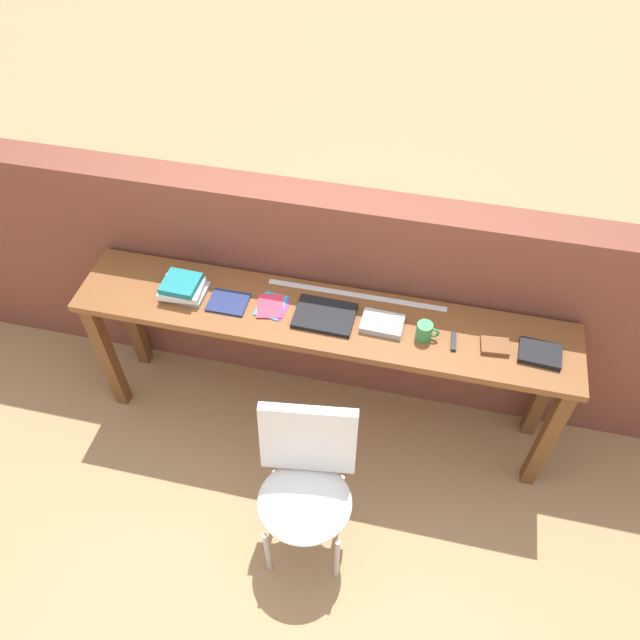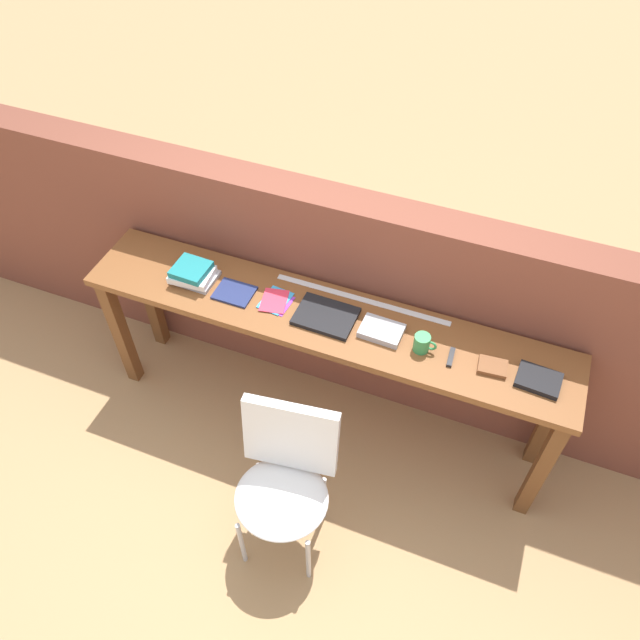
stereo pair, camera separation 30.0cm
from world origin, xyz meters
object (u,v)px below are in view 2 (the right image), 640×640
Objects in this scene: chair_white_moulded at (285,477)px; multitool_folded at (451,357)px; mug at (422,343)px; book_repair_rightmost at (539,380)px; book_stack_leftmost at (193,274)px; book_open_centre at (326,316)px; magazine_cycling at (234,293)px; pamphlet_pile_colourful at (276,301)px; leather_journal_brown at (493,367)px.

chair_white_moulded is 0.94m from multitool_folded.
book_repair_rightmost is (0.54, 0.01, -0.03)m from mug.
book_open_centre is at bearing 0.09° from book_stack_leftmost.
mug is at bearing -0.57° from magazine_cycling.
book_stack_leftmost reaches higher than book_repair_rightmost.
pamphlet_pile_colourful is 1.72× the size of multitool_folded.
multitool_folded is (1.12, -0.01, 0.00)m from magazine_cycling.
leather_journal_brown is (1.09, -0.02, 0.01)m from pamphlet_pile_colourful.
chair_white_moulded is 6.86× the size of leather_journal_brown.
magazine_cycling is at bearing 179.53° from mug.
magazine_cycling is at bearing 179.50° from multitool_folded.
multitool_folded is at bearing 49.88° from chair_white_moulded.
multitool_folded is (0.14, -0.00, -0.04)m from mug.
leather_journal_brown is (0.75, 0.68, 0.37)m from chair_white_moulded.
book_repair_rightmost is at bearing 1.68° from multitool_folded.
book_repair_rightmost is (0.21, 0.00, 0.00)m from leather_journal_brown.
book_open_centre reaches higher than pamphlet_pile_colourful.
book_repair_rightmost is (0.40, 0.01, 0.01)m from multitool_folded.
mug is (0.98, -0.01, 0.04)m from magazine_cycling.
book_open_centre is 0.82m from leather_journal_brown.
book_open_centre is at bearing 177.29° from mug.
mug is 0.85× the size of leather_journal_brown.
leather_journal_brown is at bearing 3.23° from multitool_folded.
book_open_centre is at bearing -1.84° from pamphlet_pile_colourful.
multitool_folded is (1.36, -0.02, -0.04)m from book_stack_leftmost.
chair_white_moulded is at bearing -64.46° from pamphlet_pile_colourful.
pamphlet_pile_colourful is at bearing 6.01° from magazine_cycling.
chair_white_moulded is at bearing -83.42° from book_open_centre.
mug is 0.54m from book_repair_rightmost.
pamphlet_pile_colourful is 0.76m from mug.
mug reaches higher than pamphlet_pile_colourful.
book_stack_leftmost is 1.17× the size of book_repair_rightmost.
leather_journal_brown is 0.67× the size of book_repair_rightmost.
magazine_cycling is 0.98m from mug.
book_stack_leftmost is 1.73× the size of leather_journal_brown.
pamphlet_pile_colourful is at bearing -177.17° from book_repair_rightmost.
book_repair_rightmost reaches higher than book_open_centre.
book_repair_rightmost is at bearing -4.72° from leather_journal_brown.
pamphlet_pile_colourful is 0.27m from book_open_centre.
mug is (1.22, -0.02, 0.00)m from book_stack_leftmost.
chair_white_moulded is 0.85m from pamphlet_pile_colourful.
book_repair_rightmost reaches higher than multitool_folded.
mug is at bearing -175.15° from book_repair_rightmost.
magazine_cycling is 0.22m from pamphlet_pile_colourful.
magazine_cycling is at bearing -177.10° from book_open_centre.
book_stack_leftmost is 1.19× the size of pamphlet_pile_colourful.
leather_journal_brown reaches higher than pamphlet_pile_colourful.
book_repair_rightmost is at bearing 0.42° from book_open_centre.
magazine_cycling is 1.49× the size of leather_journal_brown.
multitool_folded is 0.40m from book_repair_rightmost.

